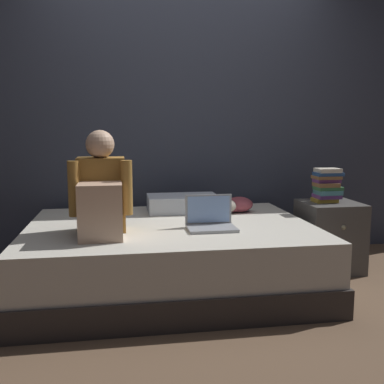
# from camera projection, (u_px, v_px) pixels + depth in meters

# --- Properties ---
(ground_plane) EXTENTS (8.00, 8.00, 0.00)m
(ground_plane) POSITION_uv_depth(u_px,v_px,m) (206.00, 300.00, 2.93)
(ground_plane) COLOR brown
(wall_back) EXTENTS (5.60, 0.10, 2.70)m
(wall_back) POSITION_uv_depth(u_px,v_px,m) (180.00, 103.00, 3.92)
(wall_back) COLOR #383D4C
(wall_back) RESTS_ON ground_plane
(bed) EXTENTS (2.00, 1.50, 0.46)m
(bed) POSITION_uv_depth(u_px,v_px,m) (170.00, 256.00, 3.16)
(bed) COLOR #332D2B
(bed) RESTS_ON ground_plane
(nightstand) EXTENTS (0.44, 0.46, 0.55)m
(nightstand) POSITION_uv_depth(u_px,v_px,m) (329.00, 236.00, 3.55)
(nightstand) COLOR #474442
(nightstand) RESTS_ON ground_plane
(person_sitting) EXTENTS (0.39, 0.44, 0.66)m
(person_sitting) POSITION_uv_depth(u_px,v_px,m) (101.00, 195.00, 2.79)
(person_sitting) COLOR olive
(person_sitting) RESTS_ON bed
(laptop) EXTENTS (0.32, 0.23, 0.22)m
(laptop) POSITION_uv_depth(u_px,v_px,m) (210.00, 220.00, 2.97)
(laptop) COLOR #9EA0A5
(laptop) RESTS_ON bed
(pillow) EXTENTS (0.56, 0.36, 0.13)m
(pillow) POSITION_uv_depth(u_px,v_px,m) (183.00, 203.00, 3.59)
(pillow) COLOR silver
(pillow) RESTS_ON bed
(book_stack) EXTENTS (0.22, 0.17, 0.27)m
(book_stack) POSITION_uv_depth(u_px,v_px,m) (327.00, 185.00, 3.51)
(book_stack) COLOR gold
(book_stack) RESTS_ON nightstand
(clothes_pile) EXTENTS (0.37, 0.24, 0.12)m
(clothes_pile) POSITION_uv_depth(u_px,v_px,m) (230.00, 205.00, 3.53)
(clothes_pile) COLOR gray
(clothes_pile) RESTS_ON bed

